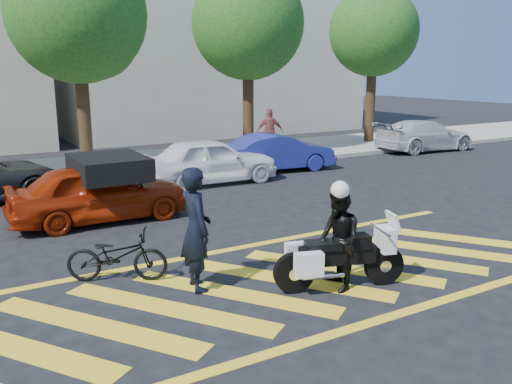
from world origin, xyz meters
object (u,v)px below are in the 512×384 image
officer_bike (196,229)px  police_motorcycle (338,257)px  parked_right (278,152)px  officer_moto (338,240)px  parked_far_right (425,135)px  red_convertible (99,192)px  bicycle (117,256)px  parked_mid_right (211,161)px

officer_bike → police_motorcycle: bearing=-113.7°
officer_bike → parked_right: size_ratio=0.51×
officer_moto → parked_far_right: (12.70, 9.89, -0.17)m
police_motorcycle → red_convertible: red_convertible is taller
bicycle → parked_right: 10.45m
bicycle → police_motorcycle: (3.00, -2.13, 0.09)m
parked_mid_right → parked_far_right: size_ratio=0.92×
officer_moto → parked_mid_right: 8.68m
officer_moto → red_convertible: 6.39m
bicycle → parked_far_right: size_ratio=0.37×
officer_bike → parked_mid_right: (3.78, 7.33, -0.30)m
officer_bike → bicycle: officer_bike is taller
police_motorcycle → officer_bike: bearing=167.2°
police_motorcycle → parked_right: (4.72, 9.17, 0.12)m
officer_moto → parked_mid_right: (1.82, 8.49, -0.12)m
police_motorcycle → officer_moto: bearing=-129.7°
red_convertible → parked_far_right: (14.98, 3.92, -0.03)m
bicycle → parked_mid_right: 7.97m
bicycle → parked_mid_right: size_ratio=0.40×
parked_mid_right → red_convertible: bearing=123.1°
bicycle → parked_mid_right: (4.81, 6.35, 0.27)m
red_convertible → parked_far_right: 15.48m
bicycle → red_convertible: size_ratio=0.42×
officer_moto → red_convertible: bearing=-141.7°
officer_bike → red_convertible: bearing=10.4°
bicycle → red_convertible: 3.90m
red_convertible → parked_right: (7.02, 3.21, -0.04)m
parked_mid_right → police_motorcycle: bearing=169.5°
officer_bike → parked_mid_right: 8.25m
parked_far_right → bicycle: bearing=119.9°
officer_bike → red_convertible: officer_bike is taller
officer_bike → officer_moto: 2.28m
police_motorcycle → red_convertible: size_ratio=0.53×
bicycle → red_convertible: red_convertible is taller
officer_moto → parked_far_right: bearing=145.3°
police_motorcycle → officer_moto: size_ratio=1.30×
officer_bike → bicycle: (-1.02, 0.98, -0.57)m
officer_moto → parked_mid_right: officer_moto is taller
officer_bike → police_motorcycle: size_ratio=0.93×
bicycle → police_motorcycle: size_ratio=0.78×
bicycle → officer_moto: size_ratio=1.01×
parked_mid_right → bicycle: bearing=144.4°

